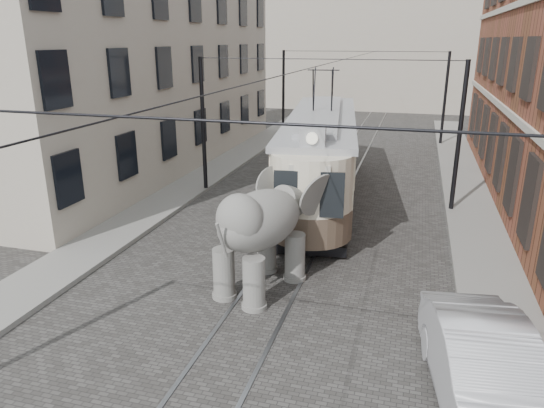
% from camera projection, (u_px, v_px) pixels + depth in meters
% --- Properties ---
extents(ground, '(120.00, 120.00, 0.00)m').
position_uv_depth(ground, '(292.00, 255.00, 16.31)').
color(ground, '#403D3B').
extents(tram_rails, '(1.54, 80.00, 0.02)m').
position_uv_depth(tram_rails, '(292.00, 255.00, 16.31)').
color(tram_rails, slate).
rests_on(tram_rails, ground).
extents(sidewalk_right, '(2.00, 60.00, 0.15)m').
position_uv_depth(sidewalk_right, '(489.00, 276.00, 14.71)').
color(sidewalk_right, slate).
rests_on(sidewalk_right, ground).
extents(sidewalk_left, '(2.00, 60.00, 0.15)m').
position_uv_depth(sidewalk_left, '(117.00, 233.00, 17.99)').
color(sidewalk_left, slate).
rests_on(sidewalk_left, ground).
extents(stucco_building, '(7.00, 24.00, 10.00)m').
position_uv_depth(stucco_building, '(139.00, 73.00, 26.75)').
color(stucco_building, gray).
rests_on(stucco_building, ground).
extents(distant_block, '(28.00, 10.00, 14.00)m').
position_uv_depth(distant_block, '(387.00, 36.00, 50.61)').
color(distant_block, gray).
rests_on(distant_block, ground).
extents(catenary, '(11.00, 30.20, 6.00)m').
position_uv_depth(catenary, '(318.00, 137.00, 19.98)').
color(catenary, black).
rests_on(catenary, ground).
extents(tram, '(4.78, 14.22, 5.54)m').
position_uv_depth(tram, '(322.00, 135.00, 21.70)').
color(tram, beige).
rests_on(tram, ground).
extents(elephant, '(4.32, 5.78, 3.15)m').
position_uv_depth(elephant, '(260.00, 236.00, 13.70)').
color(elephant, slate).
rests_on(elephant, ground).
extents(parked_car, '(2.51, 5.18, 1.64)m').
position_uv_depth(parked_car, '(486.00, 372.00, 9.30)').
color(parked_car, '#A4A3A8').
rests_on(parked_car, ground).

